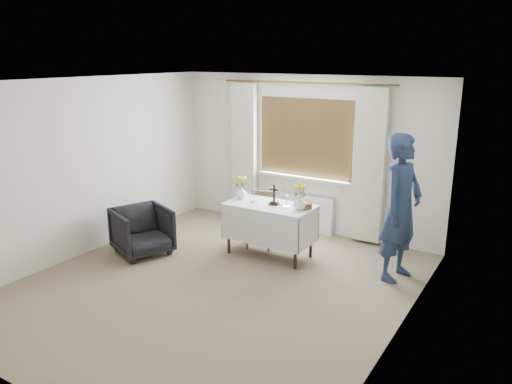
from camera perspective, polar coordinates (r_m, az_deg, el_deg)
ground at (r=6.37m, az=-4.70°, el=-10.60°), size 5.00×5.00×0.00m
altar_table at (r=7.11m, az=1.54°, el=-4.38°), size 1.24×0.64×0.76m
wooden_chair at (r=7.43m, az=0.52°, el=-3.21°), size 0.48×0.48×0.83m
armchair at (r=7.37m, az=-12.87°, el=-4.36°), size 0.98×0.97×0.69m
person at (r=6.49m, az=16.23°, el=-1.76°), size 0.59×0.77×1.88m
radiator at (r=8.19m, az=5.25°, el=-2.34°), size 1.10×0.10×0.60m
wooden_cross at (r=6.94m, az=2.09°, el=-0.30°), size 0.15×0.11×0.30m
candlestick_left at (r=7.05m, az=-0.22°, el=0.31°), size 0.12×0.12×0.38m
candlestick_right at (r=6.84m, az=3.55°, el=-0.34°), size 0.13×0.13×0.34m
flower_vase_left at (r=7.28m, az=-1.70°, el=-0.04°), size 0.22×0.22×0.18m
flower_vase_right at (r=6.77m, az=5.04°, el=-1.22°), size 0.21×0.21×0.19m
wicker_basket at (r=6.85m, az=5.52°, el=-1.51°), size 0.22×0.22×0.08m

